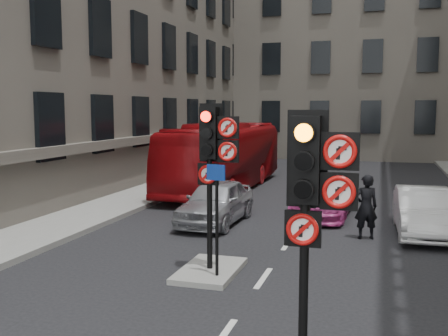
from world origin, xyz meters
The scene contains 12 objects.
pavement_left centered at (-7.20, 12.00, 0.08)m, with size 3.00×50.00×0.16m, color gray.
centre_island centered at (-1.20, 5.00, 0.06)m, with size 1.20×2.00×0.12m, color gray.
building_far centered at (0.00, 38.00, 10.00)m, with size 30.00×14.00×20.00m, color #666056.
signal_near centered at (1.49, 0.99, 2.58)m, with size 0.91×0.40×3.58m.
signal_far centered at (-1.11, 4.99, 2.70)m, with size 0.91×0.40×3.58m.
car_silver centered at (-2.58, 9.83, 0.68)m, with size 1.61×4.00×1.36m, color #A8A9AF.
car_white centered at (3.50, 10.10, 0.66)m, with size 1.41×4.03×1.33m, color silver.
car_pink centered at (0.54, 12.03, 0.63)m, with size 1.76×4.33×1.26m, color #C33988.
bus_red centered at (-4.29, 16.51, 1.47)m, with size 2.47×10.57×2.94m, color maroon.
motorcycle centered at (0.42, 8.84, 0.49)m, with size 0.46×1.64×0.98m, color black.
motorcyclist centered at (1.96, 9.13, 0.90)m, with size 0.65×0.43×1.79m, color black.
info_sign centered at (-0.90, 4.55, 1.63)m, with size 0.40×0.14×2.33m.
Camera 1 is at (2.29, -5.56, 3.60)m, focal length 42.00 mm.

